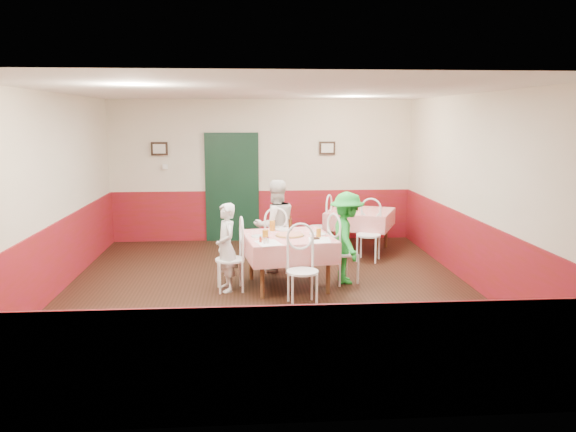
{
  "coord_description": "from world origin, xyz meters",
  "views": [
    {
      "loc": [
        -0.3,
        -7.69,
        2.45
      ],
      "look_at": [
        0.28,
        0.25,
        1.05
      ],
      "focal_mm": 35.0,
      "sensor_mm": 36.0,
      "label": 1
    }
  ],
  "objects": [
    {
      "name": "door",
      "position": [
        -0.6,
        3.45,
        1.05
      ],
      "size": [
        0.96,
        0.06,
        2.1
      ],
      "primitive_type": "cube",
      "color": "black",
      "rests_on": "ground"
    },
    {
      "name": "main_table",
      "position": [
        0.28,
        0.25,
        0.38
      ],
      "size": [
        1.39,
        1.39,
        0.77
      ],
      "primitive_type": "cube",
      "rotation": [
        0.0,
        0.0,
        0.15
      ],
      "color": "red",
      "rests_on": "ground"
    },
    {
      "name": "diner_right",
      "position": [
        1.17,
        0.39,
        0.69
      ],
      "size": [
        0.53,
        0.9,
        1.37
      ],
      "primitive_type": "imported",
      "rotation": [
        0.0,
        0.0,
        1.59
      ],
      "color": "gray",
      "rests_on": "ground"
    },
    {
      "name": "chair_far",
      "position": [
        0.15,
        1.09,
        0.45
      ],
      "size": [
        0.45,
        0.45,
        0.9
      ],
      "primitive_type": null,
      "rotation": [
        0.0,
        0.0,
        3.08
      ],
      "color": "white",
      "rests_on": "ground"
    },
    {
      "name": "chair_right",
      "position": [
        1.12,
        0.38,
        0.45
      ],
      "size": [
        0.55,
        0.55,
        0.9
      ],
      "primitive_type": null,
      "rotation": [
        0.0,
        0.0,
        1.97
      ],
      "color": "white",
      "rests_on": "ground"
    },
    {
      "name": "shaker_c",
      "position": [
        -0.13,
        -0.16,
        0.81
      ],
      "size": [
        0.04,
        0.04,
        0.09
      ],
      "primitive_type": "cylinder",
      "rotation": [
        0.0,
        0.0,
        0.15
      ],
      "color": "#B23319",
      "rests_on": "main_table"
    },
    {
      "name": "chair_second_b",
      "position": [
        1.78,
        1.65,
        0.45
      ],
      "size": [
        0.55,
        0.55,
        0.9
      ],
      "primitive_type": null,
      "rotation": [
        0.0,
        0.0,
        -0.41
      ],
      "color": "white",
      "rests_on": "ground"
    },
    {
      "name": "menu_right",
      "position": [
        0.7,
        -0.08,
        0.76
      ],
      "size": [
        0.32,
        0.42,
        0.0
      ],
      "primitive_type": "cube",
      "rotation": [
        0.0,
        0.0,
        -0.06
      ],
      "color": "white",
      "rests_on": "main_table"
    },
    {
      "name": "thermostat",
      "position": [
        -1.9,
        3.45,
        1.5
      ],
      "size": [
        0.1,
        0.03,
        0.1
      ],
      "primitive_type": "cube",
      "color": "white",
      "rests_on": "back_wall"
    },
    {
      "name": "pizza",
      "position": [
        0.3,
        0.23,
        0.77
      ],
      "size": [
        0.46,
        0.46,
        0.03
      ],
      "primitive_type": "cylinder",
      "rotation": [
        0.0,
        0.0,
        0.15
      ],
      "color": "#B74723",
      "rests_on": "main_table"
    },
    {
      "name": "wainscot_front",
      "position": [
        0.0,
        -3.48,
        0.5
      ],
      "size": [
        6.0,
        0.03,
        1.0
      ],
      "primitive_type": "cube",
      "color": "maroon",
      "rests_on": "ground"
    },
    {
      "name": "chair_near",
      "position": [
        0.41,
        -0.59,
        0.45
      ],
      "size": [
        0.46,
        0.46,
        0.9
      ],
      "primitive_type": null,
      "rotation": [
        0.0,
        0.0,
        0.09
      ],
      "color": "white",
      "rests_on": "ground"
    },
    {
      "name": "chair_second_a",
      "position": [
        1.03,
        2.4,
        0.45
      ],
      "size": [
        0.55,
        0.55,
        0.9
      ],
      "primitive_type": null,
      "rotation": [
        0.0,
        0.0,
        -1.98
      ],
      "color": "white",
      "rests_on": "ground"
    },
    {
      "name": "wainscot_back",
      "position": [
        0.0,
        3.48,
        0.5
      ],
      "size": [
        6.0,
        0.03,
        1.0
      ],
      "primitive_type": "cube",
      "color": "maroon",
      "rests_on": "ground"
    },
    {
      "name": "glass_b",
      "position": [
        0.71,
        0.11,
        0.82
      ],
      "size": [
        0.08,
        0.08,
        0.13
      ],
      "primitive_type": "cylinder",
      "rotation": [
        0.0,
        0.0,
        0.15
      ],
      "color": "#BF7219",
      "rests_on": "main_table"
    },
    {
      "name": "menu_left",
      "position": [
        -0.02,
        -0.21,
        0.76
      ],
      "size": [
        0.4,
        0.47,
        0.0
      ],
      "primitive_type": "cube",
      "rotation": [
        0.0,
        0.0,
        0.29
      ],
      "color": "white",
      "rests_on": "main_table"
    },
    {
      "name": "back_wall",
      "position": [
        0.0,
        3.5,
        1.4
      ],
      "size": [
        6.0,
        0.1,
        2.8
      ],
      "primitive_type": "cube",
      "color": "beige",
      "rests_on": "ground"
    },
    {
      "name": "glass_a",
      "position": [
        -0.06,
        -0.07,
        0.84
      ],
      "size": [
        0.1,
        0.1,
        0.16
      ],
      "primitive_type": "cylinder",
      "rotation": [
        0.0,
        0.0,
        0.15
      ],
      "color": "#BF7219",
      "rests_on": "main_table"
    },
    {
      "name": "picture_left",
      "position": [
        -2.0,
        3.45,
        1.85
      ],
      "size": [
        0.32,
        0.03,
        0.26
      ],
      "primitive_type": "cube",
      "color": "black",
      "rests_on": "back_wall"
    },
    {
      "name": "wainscot_left",
      "position": [
        -2.98,
        0.0,
        0.5
      ],
      "size": [
        0.03,
        7.0,
        1.0
      ],
      "primitive_type": "cube",
      "color": "maroon",
      "rests_on": "ground"
    },
    {
      "name": "diner_left",
      "position": [
        -0.61,
        0.12,
        0.63
      ],
      "size": [
        0.42,
        0.53,
        1.27
      ],
      "primitive_type": "imported",
      "rotation": [
        0.0,
        0.0,
        -1.28
      ],
      "color": "gray",
      "rests_on": "ground"
    },
    {
      "name": "diner_far",
      "position": [
        0.14,
        1.14,
        0.74
      ],
      "size": [
        0.86,
        0.75,
        1.48
      ],
      "primitive_type": "imported",
      "rotation": [
        0.0,
        0.0,
        3.46
      ],
      "color": "gray",
      "rests_on": "ground"
    },
    {
      "name": "glass_c",
      "position": [
        0.07,
        0.62,
        0.84
      ],
      "size": [
        0.1,
        0.1,
        0.16
      ],
      "primitive_type": "cylinder",
      "rotation": [
        0.0,
        0.0,
        0.15
      ],
      "color": "#BF7219",
      "rests_on": "main_table"
    },
    {
      "name": "plate_far",
      "position": [
        0.24,
        0.67,
        0.77
      ],
      "size": [
        0.29,
        0.29,
        0.01
      ],
      "primitive_type": "cylinder",
      "rotation": [
        0.0,
        0.0,
        0.15
      ],
      "color": "white",
      "rests_on": "main_table"
    },
    {
      "name": "chair_left",
      "position": [
        -0.56,
        0.12,
        0.45
      ],
      "size": [
        0.47,
        0.47,
        0.9
      ],
      "primitive_type": null,
      "rotation": [
        0.0,
        0.0,
        -1.46
      ],
      "color": "white",
      "rests_on": "ground"
    },
    {
      "name": "ceiling",
      "position": [
        0.0,
        0.0,
        2.8
      ],
      "size": [
        7.0,
        7.0,
        0.0
      ],
      "primitive_type": "plane",
      "color": "white",
      "rests_on": "back_wall"
    },
    {
      "name": "plate_right",
      "position": [
        0.72,
        0.31,
        0.77
      ],
      "size": [
        0.29,
        0.29,
        0.01
      ],
      "primitive_type": "cylinder",
      "rotation": [
        0.0,
        0.0,
        0.15
      ],
      "color": "white",
      "rests_on": "main_table"
    },
    {
      "name": "floor",
      "position": [
        0.0,
        0.0,
        0.0
      ],
      "size": [
        7.0,
        7.0,
        0.0
      ],
      "primitive_type": "plane",
      "color": "black",
      "rests_on": "ground"
    },
    {
      "name": "wallet",
      "position": [
        0.65,
        -0.01,
        0.77
      ],
      "size": [
        0.12,
        0.11,
        0.02
      ],
      "primitive_type": "cube",
      "rotation": [
        0.0,
        0.0,
        0.15
      ],
      "color": "black",
      "rests_on": "main_table"
    },
    {
      "name": "beer_bottle",
      "position": [
        0.34,
        0.63,
        0.87
      ],
      "size": [
        0.07,
        0.07,
        0.21
      ],
      "primitive_type": "cylinder",
      "rotation": [
        0.0,
        0.0,
        0.15
      ],
      "color": "#381C0A",
      "rests_on": "main_table"
    },
    {
      "name": "picture_right",
      "position": [
        1.3,
        3.45,
        1.85
      ],
      "size": [
        0.32,
        0.03,
        0.26
      ],
      "primitive_type": "cube",
      "color": "black",
      "rests_on": "back_wall"
    },
    {
      "name": "shaker_a",
      "position": [
        -0.08,
        -0.25,
        0.81
      ],
      "size": [
        0.04,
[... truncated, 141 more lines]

